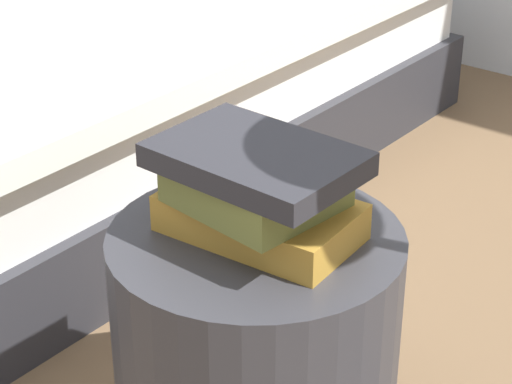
# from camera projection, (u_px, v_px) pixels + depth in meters

# --- Properties ---
(bed) EXTENTS (1.54, 2.00, 0.62)m
(bed) POSITION_uv_depth(u_px,v_px,m) (56.00, 67.00, 2.73)
(bed) COLOR #2D2D33
(bed) RESTS_ON ground_plane
(side_table) EXTENTS (0.47, 0.47, 0.44)m
(side_table) POSITION_uv_depth(u_px,v_px,m) (256.00, 352.00, 1.60)
(side_table) COLOR #333338
(side_table) RESTS_ON ground_plane
(book_ochre) EXTENTS (0.31, 0.19, 0.06)m
(book_ochre) POSITION_uv_depth(u_px,v_px,m) (262.00, 218.00, 1.49)
(book_ochre) COLOR #B7842D
(book_ochre) RESTS_ON side_table
(book_olive) EXTENTS (0.24, 0.22, 0.06)m
(book_olive) POSITION_uv_depth(u_px,v_px,m) (252.00, 186.00, 1.46)
(book_olive) COLOR olive
(book_olive) RESTS_ON book_ochre
(book_charcoal) EXTENTS (0.30, 0.21, 0.04)m
(book_charcoal) POSITION_uv_depth(u_px,v_px,m) (256.00, 159.00, 1.43)
(book_charcoal) COLOR #28282D
(book_charcoal) RESTS_ON book_olive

